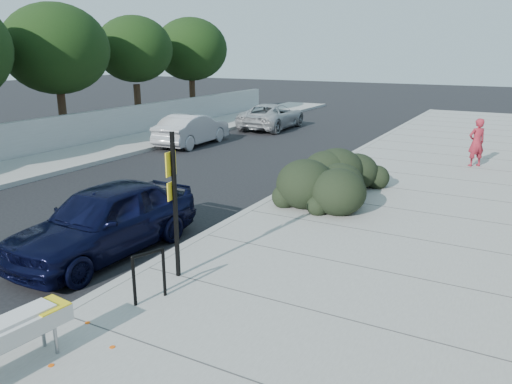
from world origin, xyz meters
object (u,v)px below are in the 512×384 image
bike_rack (149,271)px  suv_silver (272,116)px  sedan_navy (105,220)px  pedestrian (477,142)px  wagon_silver (192,129)px  sign_post (174,197)px

bike_rack → suv_silver: bearing=133.7°
sedan_navy → pedestrian: pedestrian is taller
bike_rack → pedestrian: bearing=97.4°
wagon_silver → pedestrian: bearing=-178.7°
sign_post → pedestrian: sign_post is taller
bike_rack → sedan_navy: sedan_navy is taller
bike_rack → sign_post: sign_post is taller
bike_rack → pedestrian: size_ratio=0.51×
bike_rack → sedan_navy: size_ratio=0.20×
sign_post → wagon_silver: size_ratio=0.63×
bike_rack → suv_silver: 19.97m
bike_rack → sign_post: bearing=123.3°
wagon_silver → pedestrian: size_ratio=2.49×
sedan_navy → wagon_silver: (-5.81, 11.16, -0.05)m
wagon_silver → suv_silver: 6.15m
bike_rack → sign_post: size_ratio=0.32×
bike_rack → pedestrian: 13.79m
sedan_navy → suv_silver: size_ratio=0.89×
sedan_navy → suv_silver: bearing=107.7°
suv_silver → pedestrian: bearing=151.3°
wagon_silver → suv_silver: wagon_silver is taller
bike_rack → wagon_silver: (-8.17, 12.56, 0.03)m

